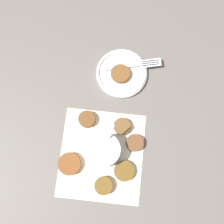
{
  "coord_description": "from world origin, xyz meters",
  "views": [
    {
      "loc": [
        0.0,
        0.07,
        0.89
      ],
      "look_at": [
        -0.17,
        0.03,
        0.02
      ],
      "focal_mm": 42.0,
      "sensor_mm": 36.0,
      "label": 1
    }
  ],
  "objects_px": {
    "sauce_bowl": "(104,150)",
    "fritter_on_plate": "(120,73)",
    "fork": "(139,64)",
    "serving_plate": "(122,73)"
  },
  "relations": [
    {
      "from": "sauce_bowl",
      "to": "fork",
      "type": "relative_size",
      "value": 0.71
    },
    {
      "from": "serving_plate",
      "to": "fork",
      "type": "xyz_separation_m",
      "value": [
        -0.04,
        0.05,
        0.01
      ]
    },
    {
      "from": "serving_plate",
      "to": "fork",
      "type": "distance_m",
      "value": 0.07
    },
    {
      "from": "sauce_bowl",
      "to": "serving_plate",
      "type": "distance_m",
      "value": 0.28
    },
    {
      "from": "serving_plate",
      "to": "fritter_on_plate",
      "type": "relative_size",
      "value": 2.7
    },
    {
      "from": "sauce_bowl",
      "to": "fork",
      "type": "bearing_deg",
      "value": 171.6
    },
    {
      "from": "sauce_bowl",
      "to": "fork",
      "type": "height_order",
      "value": "sauce_bowl"
    },
    {
      "from": "fork",
      "to": "serving_plate",
      "type": "bearing_deg",
      "value": -51.69
    },
    {
      "from": "sauce_bowl",
      "to": "serving_plate",
      "type": "bearing_deg",
      "value": -178.68
    },
    {
      "from": "sauce_bowl",
      "to": "fritter_on_plate",
      "type": "relative_size",
      "value": 2.07
    }
  ]
}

